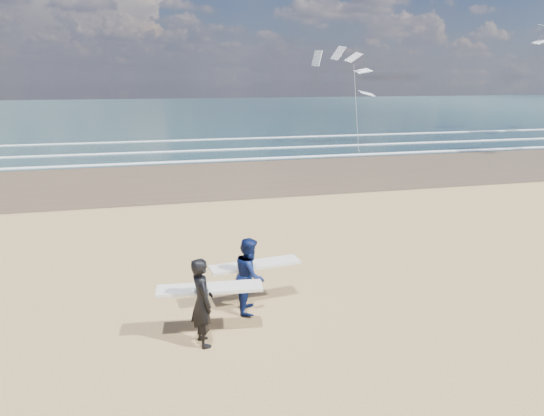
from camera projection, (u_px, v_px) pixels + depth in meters
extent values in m
cube|color=brown|center=(498.00, 162.00, 31.70)|extent=(220.00, 12.00, 0.01)
cube|color=#182E34|center=(282.00, 110.00, 82.26)|extent=(220.00, 100.00, 0.02)
cube|color=white|center=(455.00, 151.00, 36.18)|extent=(220.00, 0.50, 0.05)
cube|color=white|center=(421.00, 143.00, 40.58)|extent=(220.00, 0.50, 0.05)
cube|color=white|center=(385.00, 134.00, 46.67)|extent=(220.00, 0.50, 0.05)
imported|color=black|center=(202.00, 302.00, 9.82)|extent=(0.57, 0.76, 1.88)
cube|color=white|center=(210.00, 288.00, 10.16)|extent=(2.24, 0.75, 0.07)
imported|color=#0D1A4C|center=(250.00, 275.00, 11.29)|extent=(0.87, 1.01, 1.79)
cube|color=white|center=(255.00, 265.00, 11.63)|extent=(2.24, 0.77, 0.07)
cube|color=slate|center=(359.00, 151.00, 36.21)|extent=(0.12, 0.12, 0.10)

